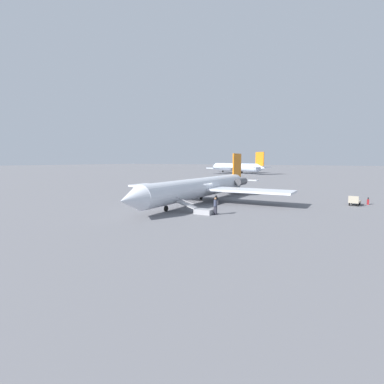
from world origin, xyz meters
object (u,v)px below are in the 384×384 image
(airplane_far_left, at_px, (236,167))
(passenger, at_px, (216,205))
(airplane_main, at_px, (204,187))
(boarding_stairs, at_px, (200,210))
(suitcase, at_px, (368,202))
(luggage_cart, at_px, (355,202))

(airplane_far_left, bearing_deg, passenger, 142.24)
(airplane_far_left, bearing_deg, airplane_main, 140.66)
(airplane_far_left, xyz_separation_m, boarding_stairs, (89.55, 36.41, -2.15))
(passenger, bearing_deg, suitcase, -131.23)
(suitcase, bearing_deg, passenger, -37.82)
(airplane_far_left, height_order, suitcase, airplane_far_left)
(airplane_main, xyz_separation_m, suitcase, (-8.56, 18.35, -1.61))
(airplane_main, height_order, suitcase, airplane_main)
(airplane_far_left, xyz_separation_m, passenger, (89.17, 38.00, -1.51))
(boarding_stairs, relative_size, luggage_cart, 1.78)
(boarding_stairs, bearing_deg, passenger, -170.17)
(passenger, xyz_separation_m, luggage_cart, (-14.48, 11.18, -0.54))
(boarding_stairs, height_order, suitcase, boarding_stairs)
(passenger, height_order, suitcase, passenger)
(boarding_stairs, relative_size, suitcase, 4.62)
(boarding_stairs, distance_m, suitcase, 21.69)
(boarding_stairs, bearing_deg, suitcase, -133.94)
(boarding_stairs, xyz_separation_m, luggage_cart, (-14.85, 12.77, 0.09))
(luggage_cart, bearing_deg, suitcase, 145.40)
(passenger, bearing_deg, boarding_stairs, 9.83)
(airplane_main, relative_size, luggage_cart, 13.25)
(airplane_main, bearing_deg, passenger, 34.34)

